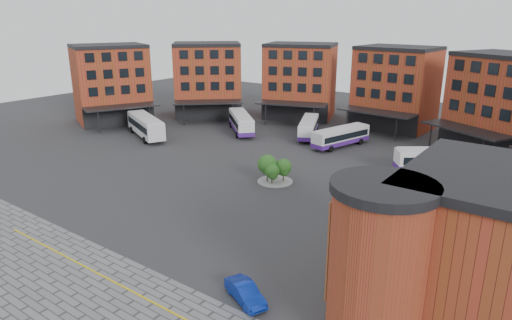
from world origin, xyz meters
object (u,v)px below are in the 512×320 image
Objects in this scene: tree_island at (273,168)px; bus_f at (498,177)px; blue_car at (245,292)px; bus_e at (441,160)px; bus_b at (241,122)px; bus_a at (146,125)px; bus_d at (341,136)px; bus_c at (309,127)px.

tree_island is 0.39× the size of bus_f.
blue_car is (12.13, -21.49, -1.16)m from tree_island.
tree_island is 1.05× the size of blue_car.
bus_b is at bearing -129.81° from bus_e.
bus_a is at bearing 81.62° from blue_car.
bus_a is 32.55m from bus_d.
bus_c is 0.95× the size of bus_f.
blue_car is at bearing -98.81° from bus_b.
bus_e reaches higher than blue_car.
bus_a is at bearing -113.95° from bus_e.
bus_f is at bearing -53.49° from bus_b.
bus_d is 16.63m from bus_e.
bus_b is 34.60m from bus_e.
bus_f reaches higher than bus_e.
bus_a is at bearing 169.60° from tree_island.
tree_island is at bearing -72.50° from bus_d.
tree_island is 0.40× the size of bus_c.
bus_d is at bearing -41.01° from bus_b.
bus_d is (18.36, 1.99, -0.16)m from bus_b.
tree_island is at bearing -81.40° from bus_e.
tree_island is at bearing -119.44° from bus_f.
bus_a is 3.02× the size of blue_car.
blue_car is at bearing -42.22° from bus_e.
bus_c is at bearing 48.88° from blue_car.
bus_a is (-29.84, 5.48, 0.26)m from tree_island.
bus_b is at bearing 176.82° from bus_c.
bus_f is at bearing -40.42° from bus_c.
bus_b is at bearing 136.93° from tree_island.
bus_b is 0.97× the size of bus_c.
bus_c is 24.14m from bus_e.
bus_c is 31.86m from bus_f.
tree_island is 23.29m from bus_c.
bus_a is at bearing -138.26° from bus_d.
blue_car is at bearing -89.66° from bus_c.
blue_car is at bearing -97.98° from bus_a.
bus_c is at bearing -28.54° from bus_a.
bus_b is at bearing -157.92° from bus_d.
bus_c is 2.60× the size of blue_car.
bus_b reaches higher than bus_f.
bus_e is (23.36, -6.09, 0.13)m from bus_c.
bus_e reaches higher than bus_d.
bus_d is at bearing -42.07° from bus_c.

